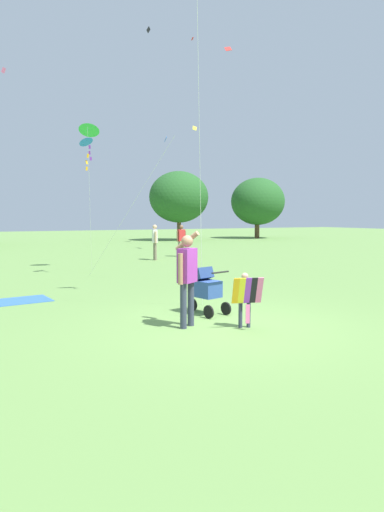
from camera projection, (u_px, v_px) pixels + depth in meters
name	position (u px, v px, depth m)	size (l,w,h in m)	color
ground_plane	(221.00, 325.00, 8.72)	(120.00, 120.00, 0.00)	#668E47
treeline_distant	(100.00, 197.00, 36.13)	(44.85, 4.92, 6.09)	brown
child_with_butterfly_kite	(245.00, 295.00, 8.47)	(0.60, 0.44, 1.06)	#33384C
person_adult_flyer	(187.00, 272.00, 8.51)	(0.55, 0.70, 1.85)	#33384C
stroller	(205.00, 286.00, 9.74)	(0.69, 1.12, 1.03)	black
kite_green_novelty	(87.00, 145.00, 15.48)	(2.24, 3.55, 4.88)	blue
kite_blue_high	(89.00, 131.00, 17.37)	(1.04, 2.17, 5.71)	green
distant_kites_cluster	(178.00, 61.00, 31.36)	(15.17, 14.27, 10.54)	yellow
person_red_shirt	(181.00, 238.00, 23.54)	(0.54, 0.22, 1.67)	#7F705B
person_couple_left	(155.00, 239.00, 21.71)	(0.31, 0.54, 1.73)	#7F705B
picnic_blanket	(20.00, 301.00, 11.25)	(1.42, 1.06, 0.02)	#3366B2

